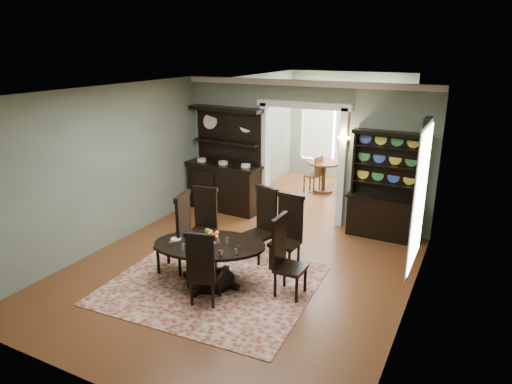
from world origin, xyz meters
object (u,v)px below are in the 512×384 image
Objects in this scene: welsh_dresser at (383,199)px; parlor_table at (324,172)px; sideboard at (226,175)px; dining_table at (210,256)px.

welsh_dresser is 2.97m from parlor_table.
welsh_dresser reaches higher than parlor_table.
sideboard is at bearing -178.79° from welsh_dresser.
welsh_dresser is (3.58, 0.05, -0.06)m from sideboard.
sideboard is 2.68× the size of parlor_table.
sideboard is at bearing -125.48° from parlor_table.
welsh_dresser is at bearing 4.03° from sideboard.
sideboard is (-1.58, 3.16, 0.34)m from dining_table.
dining_table is 3.55m from sideboard.
welsh_dresser is (2.00, 3.21, 0.28)m from dining_table.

